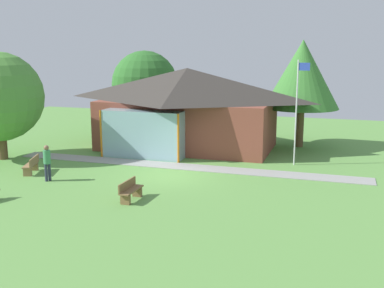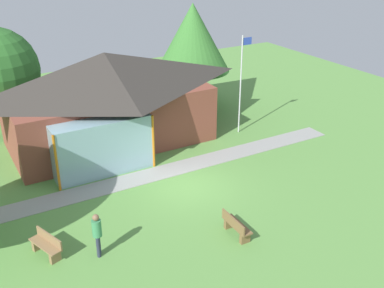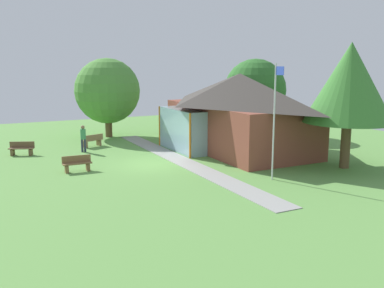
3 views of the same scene
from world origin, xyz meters
name	(u,v)px [view 3 (image 3 of 3)]	position (x,y,z in m)	size (l,w,h in m)	color
ground_plane	(154,164)	(0.00, 0.00, 0.00)	(44.00, 44.00, 0.00)	#609947
pavilion	(237,111)	(-1.37, 6.34, 2.60)	(11.49, 7.29, 5.01)	brown
footpath	(182,161)	(0.00, 1.74, 0.01)	(19.37, 1.30, 0.03)	#999993
flagpole	(275,117)	(5.67, 3.97, 3.10)	(0.64, 0.08, 5.63)	silver
bench_front_center	(77,164)	(-0.27, -4.24, 0.40)	(0.48, 1.51, 0.84)	brown
bench_mid_left	(92,141)	(-6.87, -1.80, 0.40)	(0.92, 1.56, 0.84)	olive
bench_front_left	(22,149)	(-6.00, -6.43, 0.40)	(0.99, 1.55, 0.84)	brown
visitor_strolling_lawn	(83,136)	(-5.26, -2.77, 1.02)	(0.34, 0.34, 1.74)	#2D3347
tree_behind_pavilion_right	(350,83)	(5.44, 8.99, 4.59)	(4.71, 4.71, 6.73)	brown
tree_west_hedge	(107,91)	(-10.35, 0.36, 3.56)	(4.99, 4.99, 6.06)	brown
tree_behind_pavilion_left	(255,90)	(-6.10, 11.08, 3.57)	(4.88, 4.88, 6.02)	brown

